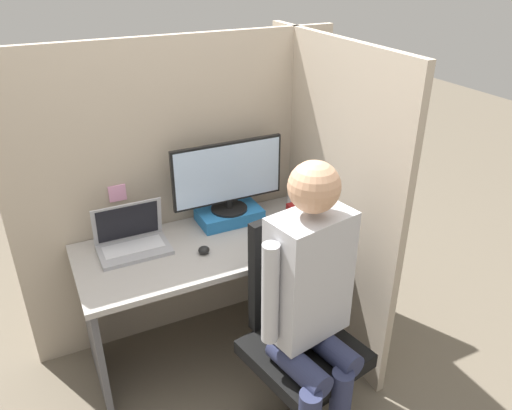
{
  "coord_description": "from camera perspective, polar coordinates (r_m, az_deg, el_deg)",
  "views": [
    {
      "loc": [
        -0.72,
        -1.77,
        2.07
      ],
      "look_at": [
        0.21,
        0.15,
        0.96
      ],
      "focal_mm": 35.0,
      "sensor_mm": 36.0,
      "label": 1
    }
  ],
  "objects": [
    {
      "name": "ground_plane",
      "position": [
        2.82,
        -2.68,
        -19.83
      ],
      "size": [
        12.0,
        12.0,
        0.0
      ],
      "primitive_type": "plane",
      "color": "#665B4C"
    },
    {
      "name": "cubicle_panel_back",
      "position": [
        2.79,
        -8.26,
        1.24
      ],
      "size": [
        1.81,
        0.05,
        1.7
      ],
      "color": "tan",
      "rests_on": "ground"
    },
    {
      "name": "cubicle_panel_right",
      "position": [
        2.74,
        7.98,
        0.74
      ],
      "size": [
        0.04,
        1.23,
        1.7
      ],
      "color": "tan",
      "rests_on": "ground"
    },
    {
      "name": "desk",
      "position": [
        2.68,
        -5.54,
        -7.75
      ],
      "size": [
        1.31,
        0.61,
        0.71
      ],
      "color": "#9E9993",
      "rests_on": "ground"
    },
    {
      "name": "paper_box",
      "position": [
        2.77,
        -3.06,
        -1.15
      ],
      "size": [
        0.35,
        0.21,
        0.07
      ],
      "color": "#236BAD",
      "rests_on": "desk"
    },
    {
      "name": "monitor",
      "position": [
        2.67,
        -3.21,
        3.36
      ],
      "size": [
        0.62,
        0.2,
        0.39
      ],
      "color": "black",
      "rests_on": "paper_box"
    },
    {
      "name": "laptop",
      "position": [
        2.58,
        -13.95,
        -4.03
      ],
      "size": [
        0.35,
        0.23,
        0.24
      ],
      "color": "#99999E",
      "rests_on": "desk"
    },
    {
      "name": "mouse",
      "position": [
        2.5,
        -5.98,
        -5.14
      ],
      "size": [
        0.06,
        0.05,
        0.04
      ],
      "color": "black",
      "rests_on": "desk"
    },
    {
      "name": "stapler",
      "position": [
        2.82,
        4.47,
        -0.8
      ],
      "size": [
        0.04,
        0.13,
        0.06
      ],
      "color": "#A31919",
      "rests_on": "desk"
    },
    {
      "name": "carrot_toy",
      "position": [
        2.54,
        2.01,
        -4.44
      ],
      "size": [
        0.04,
        0.16,
        0.04
      ],
      "color": "orange",
      "rests_on": "desk"
    },
    {
      "name": "office_chair",
      "position": [
        2.38,
        4.76,
        -13.22
      ],
      "size": [
        0.55,
        0.59,
        1.02
      ],
      "color": "black",
      "rests_on": "ground"
    },
    {
      "name": "person",
      "position": [
        2.1,
        6.43,
        -10.19
      ],
      "size": [
        0.47,
        0.46,
        1.36
      ],
      "color": "#282D4C",
      "rests_on": "ground"
    },
    {
      "name": "coffee_mug",
      "position": [
        2.91,
        4.38,
        0.7
      ],
      "size": [
        0.08,
        0.08,
        0.11
      ],
      "color": "white",
      "rests_on": "desk"
    }
  ]
}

